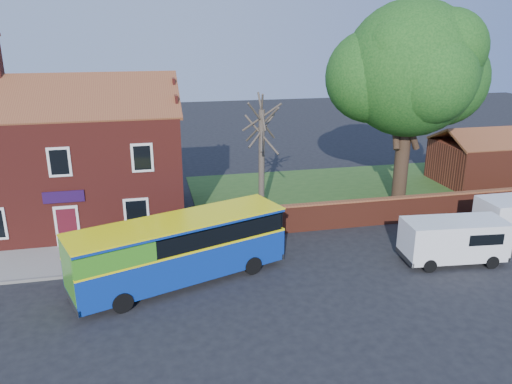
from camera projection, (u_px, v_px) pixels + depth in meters
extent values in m
plane|color=black|center=(226.00, 306.00, 20.49)|extent=(120.00, 120.00, 0.00)
cube|color=gray|center=(65.00, 261.00, 24.37)|extent=(18.00, 3.50, 0.12)
cube|color=slate|center=(60.00, 277.00, 22.74)|extent=(18.00, 0.15, 0.14)
cube|color=#426B28|center=(378.00, 190.00, 35.20)|extent=(26.00, 12.00, 0.04)
cube|color=maroon|center=(73.00, 167.00, 28.70)|extent=(12.00, 8.00, 6.50)
cube|color=brown|center=(58.00, 97.00, 25.51)|extent=(12.30, 4.08, 2.16)
cube|color=brown|center=(69.00, 89.00, 29.22)|extent=(12.30, 4.08, 2.16)
cube|color=black|center=(59.00, 162.00, 24.54)|extent=(1.10, 0.06, 1.50)
cube|color=#4C0F19|center=(68.00, 228.00, 25.62)|extent=(0.95, 0.04, 2.10)
cube|color=silver|center=(68.00, 227.00, 25.62)|extent=(1.20, 0.06, 2.30)
cube|color=#220C38|center=(64.00, 197.00, 25.08)|extent=(2.00, 0.06, 0.60)
cube|color=maroon|center=(424.00, 208.00, 29.41)|extent=(22.00, 0.30, 1.50)
cube|color=brown|center=(426.00, 196.00, 29.16)|extent=(22.00, 0.38, 0.10)
cube|color=maroon|center=(493.00, 162.00, 36.58)|extent=(8.00, 5.00, 3.00)
cube|color=brown|center=(509.00, 138.00, 34.78)|extent=(8.20, 2.56, 1.24)
cube|color=brown|center=(486.00, 131.00, 37.10)|extent=(8.20, 2.56, 1.24)
cube|color=#0E339B|center=(181.00, 259.00, 22.22)|extent=(9.86, 5.51, 1.53)
cube|color=#FFEE0D|center=(180.00, 243.00, 21.98)|extent=(9.88, 5.54, 0.10)
cube|color=black|center=(179.00, 233.00, 21.84)|extent=(9.50, 5.40, 0.76)
cube|color=#3E9620|center=(107.00, 250.00, 20.23)|extent=(3.90, 3.40, 0.81)
cube|color=#0E339B|center=(179.00, 223.00, 21.68)|extent=(9.86, 5.51, 0.14)
cube|color=#FFEE0D|center=(179.00, 221.00, 21.65)|extent=(9.91, 5.56, 0.06)
cylinder|color=black|center=(122.00, 302.00, 19.97)|extent=(0.91, 0.56, 0.86)
cylinder|color=black|center=(106.00, 280.00, 21.77)|extent=(0.91, 0.56, 0.86)
cylinder|color=black|center=(252.00, 265.00, 23.09)|extent=(0.91, 0.56, 0.86)
cylinder|color=black|center=(229.00, 248.00, 24.89)|extent=(0.91, 0.56, 0.86)
cube|color=white|center=(454.00, 239.00, 24.05)|extent=(5.02, 2.38, 1.85)
cube|color=black|center=(497.00, 231.00, 24.22)|extent=(0.23, 1.66, 0.73)
cube|color=black|center=(497.00, 252.00, 24.60)|extent=(0.28, 1.95, 0.23)
cylinder|color=black|center=(430.00, 266.00, 23.28)|extent=(0.66, 0.28, 0.64)
cylinder|color=black|center=(413.00, 249.00, 25.00)|extent=(0.66, 0.28, 0.64)
cylinder|color=black|center=(492.00, 262.00, 23.66)|extent=(0.66, 0.28, 0.64)
cylinder|color=black|center=(471.00, 246.00, 25.38)|extent=(0.66, 0.28, 0.64)
cylinder|color=black|center=(510.00, 243.00, 25.69)|extent=(0.70, 0.22, 0.70)
cylinder|color=black|center=(485.00, 228.00, 27.55)|extent=(0.70, 0.22, 0.70)
cylinder|color=black|center=(401.00, 164.00, 31.96)|extent=(0.91, 0.91, 5.23)
sphere|color=#367223|center=(410.00, 69.00, 30.11)|extent=(8.18, 8.18, 8.18)
sphere|color=#367223|center=(440.00, 79.00, 31.23)|extent=(5.91, 5.91, 5.91)
sphere|color=#367223|center=(372.00, 76.00, 30.44)|extent=(5.68, 5.68, 5.68)
cylinder|color=#4C4238|center=(262.00, 163.00, 29.96)|extent=(0.36, 0.36, 6.37)
cylinder|color=#4C4238|center=(262.00, 125.00, 29.25)|extent=(0.37, 3.11, 2.50)
cylinder|color=#4C4238|center=(262.00, 129.00, 29.32)|extent=(1.62, 2.29, 2.29)
cylinder|color=#4C4238|center=(262.00, 121.00, 29.18)|extent=(2.61, 1.20, 2.54)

